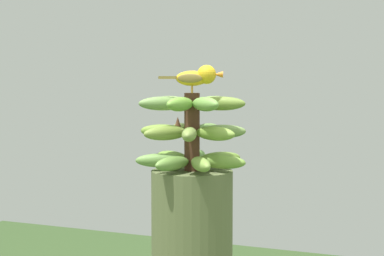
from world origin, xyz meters
TOP-DOWN VIEW (x-y plane):
  - banana_bunch at (-0.00, 0.00)m, footprint 0.33×0.33m
  - perched_bird at (0.03, -0.02)m, footprint 0.18×0.09m

SIDE VIEW (x-z plane):
  - banana_bunch at x=0.00m, z-range 1.29..1.52m
  - perched_bird at x=0.03m, z-range 1.52..1.60m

